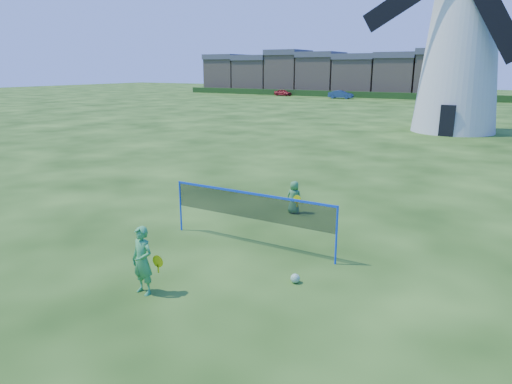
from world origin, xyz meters
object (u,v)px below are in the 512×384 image
object	(u,v)px
windmill	(461,45)
car_right	(341,95)
badminton_net	(251,207)
player_boy	(294,197)
play_ball	(295,278)
car_left	(283,93)
player_girl	(142,261)

from	to	relation	value
windmill	car_right	distance (m)	40.23
badminton_net	windmill	bearing A→B (deg)	87.44
player_boy	badminton_net	bearing A→B (deg)	92.09
play_ball	car_right	size ratio (longest dim) A/B	0.06
car_left	car_right	distance (m)	11.86
badminton_net	player_girl	xyz separation A→B (m)	(-0.58, -3.61, -0.37)
windmill	car_left	size ratio (longest dim) A/B	5.75
player_girl	play_ball	xyz separation A→B (m)	(2.66, 2.14, -0.66)
player_girl	play_ball	size ratio (longest dim) A/B	7.02
car_right	car_left	bearing A→B (deg)	76.54
player_boy	play_ball	xyz separation A→B (m)	(2.35, -4.77, -0.45)
windmill	car_right	bearing A→B (deg)	122.75
car_left	badminton_net	bearing A→B (deg)	-143.60
car_left	car_right	world-z (taller)	car_right
play_ball	car_right	world-z (taller)	car_right
player_girl	play_ball	world-z (taller)	player_girl
windmill	play_ball	world-z (taller)	windmill
badminton_net	car_right	bearing A→B (deg)	108.14
car_right	player_boy	bearing A→B (deg)	-163.80
player_girl	car_left	bearing A→B (deg)	119.91
player_boy	car_left	bearing A→B (deg)	-65.08
windmill	badminton_net	world-z (taller)	windmill
windmill	player_boy	world-z (taller)	windmill
badminton_net	play_ball	size ratio (longest dim) A/B	22.95
windmill	player_boy	bearing A→B (deg)	-93.51
badminton_net	car_left	world-z (taller)	badminton_net
player_girl	car_right	world-z (taller)	player_girl
player_girl	badminton_net	bearing A→B (deg)	85.90
player_girl	windmill	bearing A→B (deg)	91.76
player_boy	car_left	distance (m)	68.51
car_left	car_right	size ratio (longest dim) A/B	0.83
windmill	car_right	size ratio (longest dim) A/B	4.77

